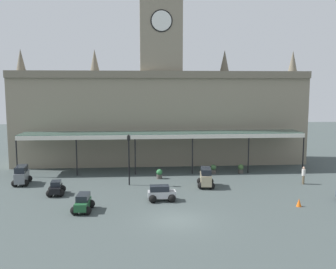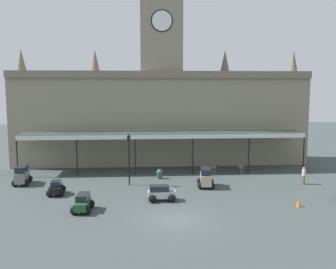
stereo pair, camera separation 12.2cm
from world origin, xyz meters
The scene contains 14 objects.
ground_plane centered at (0.00, 0.00, 0.00)m, with size 140.00×140.00×0.00m, color #3E4847.
station_building centered at (0.00, 20.41, 6.59)m, with size 34.37×5.86×20.82m.
entrance_canopy centered at (0.00, 15.25, 4.12)m, with size 30.38×3.26×4.28m.
car_beige_van centered at (3.51, 8.56, 0.81)m, with size 1.78×2.49×1.77m.
car_silver_estate centered at (-0.84, 4.56, 0.56)m, with size 2.27×1.58×1.27m.
car_grey_van centered at (-13.71, 10.76, 0.81)m, with size 1.73×2.47×1.77m.
car_green_estate centered at (-6.79, 2.44, 0.56)m, with size 1.61×2.29×1.27m.
car_black_sedan centered at (-9.73, 7.01, 0.50)m, with size 1.64×2.12×1.19m.
pedestrian_beside_cars centered at (12.94, 8.87, 0.91)m, with size 0.34×0.38×1.67m.
victorian_lamppost centered at (-3.56, 9.72, 3.01)m, with size 0.30×0.30×4.83m.
traffic_cone centered at (9.68, 2.28, 0.32)m, with size 0.40×0.40×0.63m, color orange.
planter_forecourt_centre centered at (-0.60, 12.02, 0.49)m, with size 0.60×0.60×0.96m.
planter_near_kerb centered at (5.25, 13.82, 0.49)m, with size 0.60×0.60×0.96m.
planter_by_canopy centered at (8.21, 13.77, 0.49)m, with size 0.60×0.60×0.96m.
Camera 2 is at (-2.42, -25.17, 9.21)m, focal length 40.47 mm.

